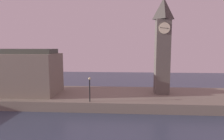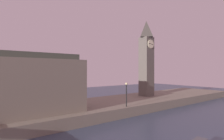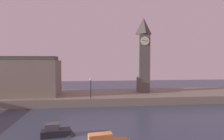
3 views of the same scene
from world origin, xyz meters
name	(u,v)px [view 2 (image 2 of 3)]	position (x,y,z in m)	size (l,w,h in m)	color
far_embankment	(105,106)	(0.00, 20.00, 0.75)	(70.00, 12.00, 1.50)	slate
clock_tower	(146,57)	(11.65, 20.85, 9.84)	(2.61, 2.64, 16.10)	#5B544C
parliament_hall	(15,84)	(-14.08, 18.96, 5.26)	(15.43, 6.92, 10.87)	slate
streetlamp	(126,92)	(0.24, 14.67, 3.78)	(0.36, 0.36, 3.63)	black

